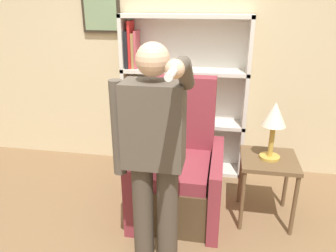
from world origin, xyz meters
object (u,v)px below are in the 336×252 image
at_px(armchair, 179,174).
at_px(person_standing, 154,154).
at_px(side_table, 268,168).
at_px(table_lamp, 274,119).
at_px(bookcase, 174,97).

xyz_separation_m(armchair, person_standing, (-0.06, -0.78, 0.58)).
bearing_deg(armchair, side_table, 0.06).
distance_m(armchair, person_standing, 0.98).
bearing_deg(person_standing, armchair, 85.36).
xyz_separation_m(side_table, table_lamp, (-0.00, 0.00, 0.47)).
relative_size(bookcase, person_standing, 1.05).
height_order(armchair, table_lamp, armchair).
bearing_deg(table_lamp, bookcase, 139.31).
xyz_separation_m(bookcase, person_standing, (0.12, -1.63, 0.08)).
distance_m(bookcase, side_table, 1.34).
bearing_deg(armchair, table_lamp, 0.06).
bearing_deg(armchair, person_standing, -94.64).
xyz_separation_m(armchair, table_lamp, (0.80, 0.00, 0.60)).
bearing_deg(person_standing, side_table, 42.29).
bearing_deg(side_table, armchair, -179.94).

